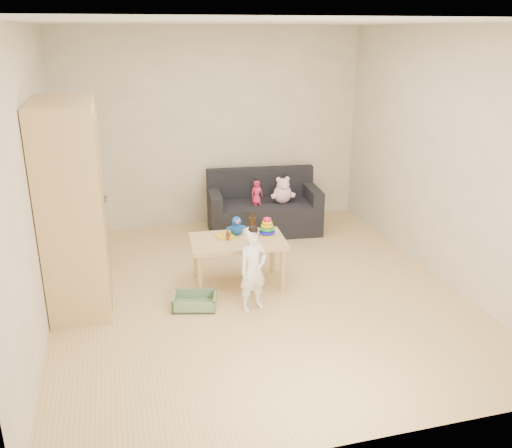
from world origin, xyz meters
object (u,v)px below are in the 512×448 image
object	(u,v)px
play_table	(238,262)
sofa	(264,217)
toddler	(253,270)
wardrobe	(73,207)

from	to	relation	value
play_table	sofa	bearing A→B (deg)	64.74
toddler	sofa	bearing A→B (deg)	51.06
sofa	toddler	size ratio (longest dim) A/B	1.79
wardrobe	toddler	xyz separation A→B (m)	(1.59, -0.60, -0.58)
sofa	play_table	distance (m)	1.63
toddler	wardrobe	bearing A→B (deg)	138.91
toddler	play_table	bearing A→B (deg)	71.66
sofa	toddler	xyz separation A→B (m)	(-0.67, -2.02, 0.20)
wardrobe	play_table	distance (m)	1.73
wardrobe	toddler	bearing A→B (deg)	-20.61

